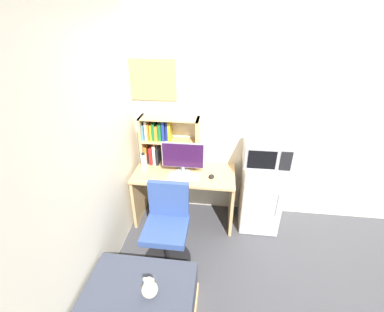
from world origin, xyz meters
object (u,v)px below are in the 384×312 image
Objects in this scene: keyboard at (184,176)px; teddy_bear at (150,288)px; computer_mouse at (211,176)px; desk_chair at (167,230)px; hutch_bookshelf at (162,139)px; microwave at (266,152)px; monitor at (183,157)px; water_bottle at (144,162)px; mini_fridge at (260,195)px; wall_corkboard at (150,80)px.

keyboard is 1.34m from teddy_bear.
desk_chair is (-0.43, -0.59, -0.35)m from computer_mouse.
microwave is at bearing -7.72° from hutch_bookshelf.
keyboard is 4.18× the size of computer_mouse.
keyboard is 0.73× the size of microwave.
monitor is at bearing 103.54° from keyboard.
water_bottle reaches higher than mini_fridge.
teddy_bear is at bearing -107.05° from computer_mouse.
computer_mouse is at bearing -25.99° from wall_corkboard.
microwave is (1.47, 0.02, 0.21)m from water_bottle.
monitor is 0.51m from water_bottle.
wall_corkboard is at bearing 144.44° from monitor.
desk_chair reaches higher than teddy_bear.
microwave reaches higher than monitor.
microwave is at bearing 2.36° from monitor.
hutch_bookshelf is at bearing 172.28° from microwave.
mini_fridge reaches higher than teddy_bear.
keyboard is 0.60× the size of wall_corkboard.
monitor reaches higher than teddy_bear.
monitor is 2.28× the size of water_bottle.
monitor is 0.82× the size of wall_corkboard.
hutch_bookshelf is at bearing 42.64° from water_bottle.
desk_chair reaches higher than computer_mouse.
teddy_bear is at bearing -88.48° from desk_chair.
wall_corkboard is at bearing 109.70° from desk_chair.
hutch_bookshelf is 3.24× the size of water_bottle.
microwave is 0.55× the size of desk_chair.
keyboard is 0.33m from computer_mouse.
microwave reaches higher than desk_chair.
wall_corkboard reaches higher than desk_chair.
monitor is at bearing 83.27° from desk_chair.
hutch_bookshelf is 0.39m from monitor.
monitor is 1.09m from mini_fridge.
teddy_bear is at bearing -125.21° from mini_fridge.
mini_fridge is 1.26m from desk_chair.
keyboard is at bearing -13.32° from water_bottle.
teddy_bear is at bearing -78.00° from wall_corkboard.
computer_mouse is (0.65, -0.29, -0.33)m from hutch_bookshelf.
wall_corkboard is at bearing 144.31° from hutch_bookshelf.
mini_fridge is at bearing -10.81° from wall_corkboard.
desk_chair is (-1.05, -0.70, -0.05)m from mini_fridge.
hutch_bookshelf is at bearing 156.15° from computer_mouse.
keyboard is (0.32, -0.31, -0.34)m from hutch_bookshelf.
wall_corkboard reaches higher than keyboard.
desk_chair is (-1.05, -0.70, -0.65)m from microwave.
monitor is 0.41m from computer_mouse.
water_bottle is (-0.50, 0.02, -0.11)m from monitor.
microwave is at bearing 0.63° from water_bottle.
monitor is at bearing -2.73° from water_bottle.
desk_chair is at bearing -146.27° from mini_fridge.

